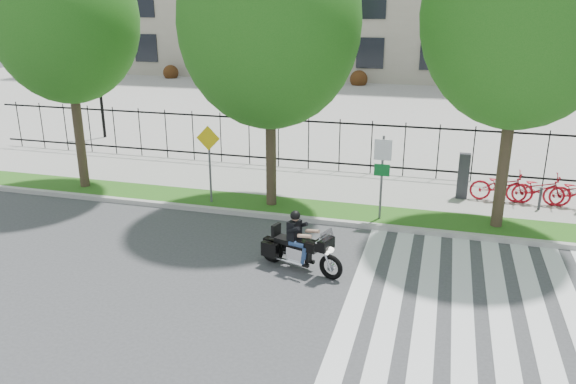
# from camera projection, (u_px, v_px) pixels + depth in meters

# --- Properties ---
(ground) EXTENTS (120.00, 120.00, 0.00)m
(ground) POSITION_uv_depth(u_px,v_px,m) (263.00, 284.00, 13.05)
(ground) COLOR #3B3B3D
(ground) RESTS_ON ground
(curb) EXTENTS (60.00, 0.20, 0.15)m
(curb) POSITION_uv_depth(u_px,v_px,m) (306.00, 219.00, 16.77)
(curb) COLOR #ADAAA3
(curb) RESTS_ON ground
(grass_verge) EXTENTS (60.00, 1.50, 0.15)m
(grass_verge) POSITION_uv_depth(u_px,v_px,m) (313.00, 210.00, 17.54)
(grass_verge) COLOR #1F5A16
(grass_verge) RESTS_ON ground
(sidewalk) EXTENTS (60.00, 3.50, 0.15)m
(sidewalk) POSITION_uv_depth(u_px,v_px,m) (329.00, 186.00, 19.82)
(sidewalk) COLOR gray
(sidewalk) RESTS_ON ground
(plaza) EXTENTS (80.00, 34.00, 0.10)m
(plaza) POSITION_uv_depth(u_px,v_px,m) (386.00, 106.00, 35.84)
(plaza) COLOR gray
(plaza) RESTS_ON ground
(crosswalk_stripes) EXTENTS (5.70, 8.00, 0.01)m
(crosswalk_stripes) POSITION_uv_depth(u_px,v_px,m) (481.00, 313.00, 11.80)
(crosswalk_stripes) COLOR silver
(crosswalk_stripes) RESTS_ON ground
(iron_fence) EXTENTS (30.00, 0.06, 2.00)m
(iron_fence) POSITION_uv_depth(u_px,v_px,m) (339.00, 145.00, 21.08)
(iron_fence) COLOR black
(iron_fence) RESTS_ON sidewalk
(lamp_post_left) EXTENTS (1.06, 0.70, 4.25)m
(lamp_post_left) POSITION_uv_depth(u_px,v_px,m) (98.00, 72.00, 26.09)
(lamp_post_left) COLOR black
(lamp_post_left) RESTS_ON ground
(street_tree_0) EXTENTS (4.64, 4.64, 8.24)m
(street_tree_0) POSITION_uv_depth(u_px,v_px,m) (65.00, 20.00, 17.87)
(street_tree_0) COLOR #3C2E21
(street_tree_0) RESTS_ON grass_verge
(street_tree_1) EXTENTS (5.33, 5.33, 8.60)m
(street_tree_1) POSITION_uv_depth(u_px,v_px,m) (270.00, 23.00, 16.12)
(street_tree_1) COLOR #3C2E21
(street_tree_1) RESTS_ON grass_verge
(street_tree_2) EXTENTS (5.15, 5.15, 8.76)m
(street_tree_2) POSITION_uv_depth(u_px,v_px,m) (523.00, 14.00, 14.28)
(street_tree_2) COLOR #3C2E21
(street_tree_2) RESTS_ON grass_verge
(sign_pole_regulatory) EXTENTS (0.50, 0.09, 2.50)m
(sign_pole_regulatory) POSITION_uv_depth(u_px,v_px,m) (382.00, 167.00, 16.13)
(sign_pole_regulatory) COLOR #59595B
(sign_pole_regulatory) RESTS_ON grass_verge
(sign_pole_warning) EXTENTS (0.78, 0.09, 2.49)m
(sign_pole_warning) POSITION_uv_depth(u_px,v_px,m) (209.00, 154.00, 17.52)
(sign_pole_warning) COLOR #59595B
(sign_pole_warning) RESTS_ON grass_verge
(motorcycle_rider) EXTENTS (2.28, 1.12, 1.82)m
(motorcycle_rider) POSITION_uv_depth(u_px,v_px,m) (300.00, 247.00, 13.57)
(motorcycle_rider) COLOR black
(motorcycle_rider) RESTS_ON ground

